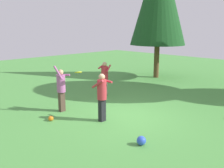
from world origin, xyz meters
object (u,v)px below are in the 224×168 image
at_px(frisbee, 78,72).
at_px(ball_blue, 141,141).
at_px(person_catcher, 102,93).
at_px(ball_orange, 51,118).
at_px(person_thrower, 61,87).
at_px(person_bystander, 105,76).

distance_m(frisbee, ball_blue, 3.91).
xyz_separation_m(person_catcher, ball_blue, (2.27, -0.53, -0.91)).
height_order(person_catcher, ball_orange, person_catcher).
distance_m(person_thrower, frisbee, 0.98).
bearing_deg(person_thrower, person_catcher, -17.58).
xyz_separation_m(person_bystander, ball_orange, (1.31, -3.92, -0.89)).
bearing_deg(person_thrower, ball_blue, -30.91).
distance_m(person_bystander, ball_blue, 5.87).
bearing_deg(person_bystander, ball_blue, 30.71).
height_order(person_catcher, frisbee, person_catcher).
bearing_deg(ball_orange, person_bystander, 108.53).
height_order(frisbee, ball_orange, frisbee).
relative_size(frisbee, ball_orange, 1.94).
distance_m(person_catcher, frisbee, 1.44).
bearing_deg(person_thrower, ball_orange, -83.88).
xyz_separation_m(frisbee, ball_blue, (3.58, -0.50, -1.50)).
xyz_separation_m(person_catcher, person_bystander, (-2.63, 2.58, -0.05)).
bearing_deg(frisbee, person_catcher, 1.40).
relative_size(person_thrower, ball_blue, 6.89).
bearing_deg(ball_blue, person_bystander, 147.53).
relative_size(person_thrower, frisbee, 5.16).
height_order(person_bystander, frisbee, frisbee).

